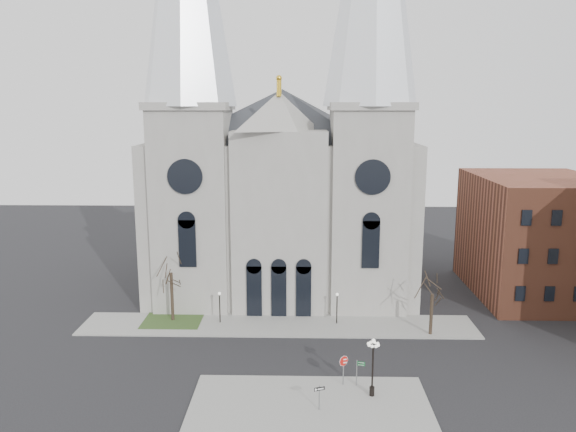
{
  "coord_description": "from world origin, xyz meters",
  "views": [
    {
      "loc": [
        2.23,
        -42.87,
        22.14
      ],
      "look_at": [
        1.08,
        8.0,
        12.04
      ],
      "focal_mm": 35.0,
      "sensor_mm": 36.0,
      "label": 1
    }
  ],
  "objects_px": {
    "globe_lamp": "(373,360)",
    "street_name_sign": "(358,371)",
    "one_way_sign": "(319,393)",
    "stop_sign": "(344,364)"
  },
  "relations": [
    {
      "from": "stop_sign",
      "to": "one_way_sign",
      "type": "xyz_separation_m",
      "value": [
        -2.04,
        -3.78,
        -0.48
      ]
    },
    {
      "from": "street_name_sign",
      "to": "stop_sign",
      "type": "bearing_deg",
      "value": -174.23
    },
    {
      "from": "one_way_sign",
      "to": "street_name_sign",
      "type": "xyz_separation_m",
      "value": [
        3.17,
        3.65,
        -0.02
      ]
    },
    {
      "from": "stop_sign",
      "to": "one_way_sign",
      "type": "bearing_deg",
      "value": -131.4
    },
    {
      "from": "globe_lamp",
      "to": "one_way_sign",
      "type": "bearing_deg",
      "value": -152.73
    },
    {
      "from": "stop_sign",
      "to": "globe_lamp",
      "type": "xyz_separation_m",
      "value": [
        2.09,
        -1.65,
        1.14
      ]
    },
    {
      "from": "globe_lamp",
      "to": "street_name_sign",
      "type": "height_order",
      "value": "globe_lamp"
    },
    {
      "from": "stop_sign",
      "to": "street_name_sign",
      "type": "relative_size",
      "value": 1.16
    },
    {
      "from": "street_name_sign",
      "to": "globe_lamp",
      "type": "bearing_deg",
      "value": -45.32
    },
    {
      "from": "globe_lamp",
      "to": "one_way_sign",
      "type": "distance_m",
      "value": 4.92
    }
  ]
}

